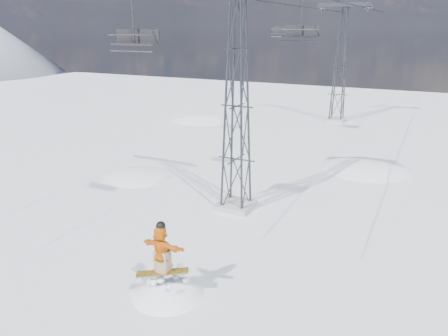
{
  "coord_description": "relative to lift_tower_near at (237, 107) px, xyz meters",
  "views": [
    {
      "loc": [
        9.6,
        -11.72,
        9.28
      ],
      "look_at": [
        2.13,
        3.76,
        3.69
      ],
      "focal_mm": 35.0,
      "sensor_mm": 36.0,
      "label": 1
    }
  ],
  "objects": [
    {
      "name": "lift_tower_far",
      "position": [
        0.0,
        25.0,
        0.0
      ],
      "size": [
        5.2,
        1.8,
        11.43
      ],
      "color": "#999999",
      "rests_on": "ground"
    },
    {
      "name": "lift_chair_mid",
      "position": [
        2.2,
        3.06,
        3.53
      ],
      "size": [
        1.87,
        0.54,
        2.32
      ],
      "color": "black",
      "rests_on": "ground"
    },
    {
      "name": "ground",
      "position": [
        -0.8,
        -8.0,
        -5.47
      ],
      "size": [
        120.0,
        120.0,
        0.0
      ],
      "primitive_type": "plane",
      "color": "white",
      "rests_on": "ground"
    },
    {
      "name": "lift_chair_far",
      "position": [
        -2.2,
        13.71,
        3.49
      ],
      "size": [
        1.9,
        0.55,
        2.36
      ],
      "color": "black",
      "rests_on": "ground"
    },
    {
      "name": "lift_chair_near",
      "position": [
        -2.2,
        -5.01,
        3.35
      ],
      "size": [
        2.05,
        0.59,
        2.54
      ],
      "color": "black",
      "rests_on": "ground"
    },
    {
      "name": "snow_terrain",
      "position": [
        -5.57,
        13.24,
        -15.06
      ],
      "size": [
        39.0,
        37.0,
        22.0
      ],
      "color": "white",
      "rests_on": "ground"
    },
    {
      "name": "snowboarder_jump",
      "position": [
        1.03,
        -8.3,
        -7.09
      ],
      "size": [
        4.4,
        4.4,
        6.97
      ],
      "color": "white",
      "rests_on": "ground"
    },
    {
      "name": "lift_tower_near",
      "position": [
        0.0,
        0.0,
        0.0
      ],
      "size": [
        5.2,
        1.8,
        11.43
      ],
      "color": "#999999",
      "rests_on": "ground"
    },
    {
      "name": "haul_cables",
      "position": [
        0.0,
        11.5,
        5.38
      ],
      "size": [
        4.46,
        51.0,
        0.06
      ],
      "color": "black",
      "rests_on": "ground"
    }
  ]
}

